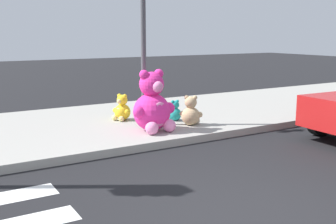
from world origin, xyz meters
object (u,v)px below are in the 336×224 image
Objects in this scene: plush_tan at (191,113)px; plush_teal at (175,112)px; plush_pink_large at (153,107)px; plush_yellow at (122,110)px; sign_pole at (143,46)px.

plush_tan is 0.58m from plush_teal.
plush_tan is at bearing -84.60° from plush_teal.
plush_teal is (-0.05, 0.58, -0.07)m from plush_tan.
plush_tan is at bearing 2.92° from plush_pink_large.
plush_yellow is 1.27× the size of plush_teal.
plush_pink_large is 1.00m from plush_tan.
sign_pole is 2.56× the size of plush_pink_large.
sign_pole is 4.88× the size of plush_tan.
plush_pink_large is 1.91× the size of plush_tan.
plush_yellow is 1.21m from plush_teal.
plush_tan reaches higher than plush_yellow.
sign_pole is at bearing 79.35° from plush_pink_large.
plush_teal is at bearing 34.48° from plush_pink_large.
sign_pole is 1.71m from plush_teal.
sign_pole reaches higher than plush_tan.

